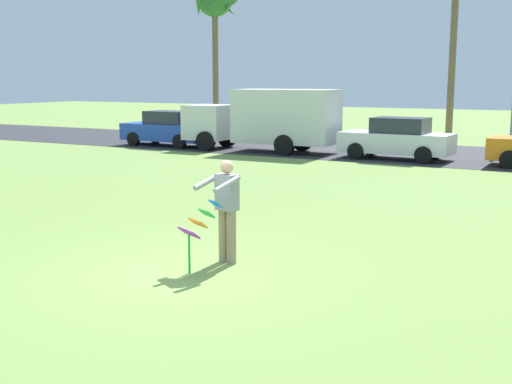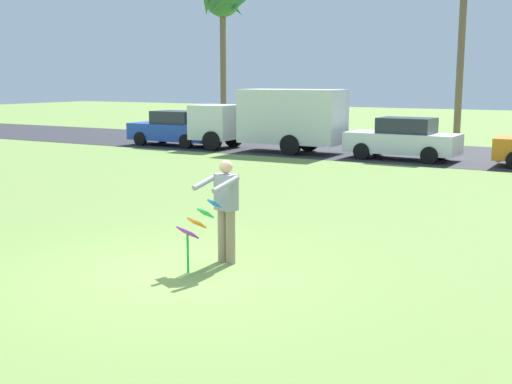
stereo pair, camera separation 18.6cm
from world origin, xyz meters
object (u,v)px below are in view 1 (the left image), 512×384
person_kite_flyer (226,207)px  parked_car_blue (167,129)px  kite_held (198,225)px  parked_car_white (397,139)px  parked_truck_white_box (268,118)px  palm_tree_left_near (215,5)px

person_kite_flyer → parked_car_blue: bearing=129.0°
kite_held → parked_car_white: (-1.48, 15.93, 0.02)m
parked_car_blue → parked_truck_white_box: bearing=0.0°
person_kite_flyer → parked_car_blue: (-12.38, 15.30, -0.18)m
parked_truck_white_box → parked_car_white: bearing=-0.0°
person_kite_flyer → parked_car_white: (-1.62, 15.30, -0.18)m
person_kite_flyer → kite_held: bearing=-102.6°
kite_held → parked_car_blue: 20.09m
parked_car_white → parked_car_blue: bearing=180.0°
person_kite_flyer → parked_truck_white_box: parked_truck_white_box is taller
kite_held → palm_tree_left_near: (-15.36, 25.16, 6.55)m
parked_truck_white_box → parked_car_blue: bearing=-180.0°
person_kite_flyer → palm_tree_left_near: palm_tree_left_near is taller
parked_car_blue → parked_car_white: (10.76, -0.00, 0.00)m
person_kite_flyer → parked_car_blue: 19.68m
kite_held → parked_car_blue: size_ratio=0.27×
person_kite_flyer → parked_car_white: size_ratio=0.41×
person_kite_flyer → palm_tree_left_near: size_ratio=0.20×
parked_car_blue → parked_truck_white_box: 5.26m
parked_car_blue → palm_tree_left_near: (-3.12, 9.22, 6.53)m
kite_held → palm_tree_left_near: size_ratio=0.13×
parked_car_white → parked_truck_white_box: bearing=180.0°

